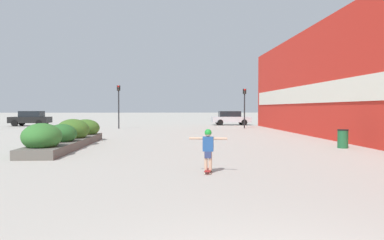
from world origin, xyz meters
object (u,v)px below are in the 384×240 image
(car_leftmost, at_px, (230,118))
(traffic_light_left, at_px, (119,100))
(car_center_right, at_px, (31,118))
(car_center_left, at_px, (331,118))
(traffic_light_right, at_px, (245,101))
(skateboard, at_px, (208,171))
(trash_bin, at_px, (343,139))
(skateboarder, at_px, (208,145))

(car_leftmost, distance_m, traffic_light_left, 12.84)
(car_center_right, relative_size, traffic_light_left, 1.01)
(car_center_left, distance_m, traffic_light_right, 13.00)
(traffic_light_right, bearing_deg, car_center_left, 32.31)
(traffic_light_left, bearing_deg, skateboard, -76.17)
(car_center_left, bearing_deg, traffic_light_right, 122.31)
(trash_bin, bearing_deg, car_leftmost, 93.46)
(car_center_left, xyz_separation_m, car_center_right, (-31.66, -1.19, 0.00))
(skateboarder, height_order, traffic_light_left, traffic_light_left)
(car_center_right, bearing_deg, car_leftmost, -87.41)
(car_leftmost, height_order, car_center_left, car_leftmost)
(skateboard, height_order, traffic_light_left, traffic_light_left)
(trash_bin, distance_m, car_center_right, 31.29)
(skateboard, relative_size, trash_bin, 0.79)
(car_leftmost, xyz_separation_m, car_center_right, (-20.56, -0.93, 0.02))
(skateboarder, distance_m, car_center_left, 33.86)
(car_center_right, xyz_separation_m, traffic_light_right, (20.75, -5.70, 1.61))
(skateboarder, distance_m, traffic_light_left, 23.62)
(car_center_left, relative_size, traffic_light_left, 1.12)
(skateboard, relative_size, traffic_light_left, 0.18)
(skateboard, height_order, traffic_light_right, traffic_light_right)
(skateboard, bearing_deg, car_leftmost, 90.58)
(skateboard, xyz_separation_m, traffic_light_left, (-5.63, 22.87, 2.49))
(traffic_light_right, bearing_deg, car_center_right, 164.63)
(traffic_light_right, bearing_deg, traffic_light_left, 179.23)
(trash_bin, relative_size, car_center_left, 0.20)
(skateboarder, xyz_separation_m, traffic_light_left, (-5.63, 22.87, 1.78))
(skateboarder, relative_size, car_center_left, 0.27)
(car_leftmost, height_order, traffic_light_left, traffic_light_left)
(skateboarder, relative_size, traffic_light_right, 0.32)
(skateboarder, distance_m, car_leftmost, 29.83)
(car_leftmost, bearing_deg, skateboard, -10.25)
(skateboarder, bearing_deg, car_center_right, 129.04)
(trash_bin, height_order, car_leftmost, car_leftmost)
(skateboarder, relative_size, traffic_light_left, 0.30)
(skateboard, xyz_separation_m, trash_bin, (6.71, 6.14, 0.36))
(car_center_left, bearing_deg, car_center_right, 92.16)
(trash_bin, xyz_separation_m, traffic_light_right, (-1.21, 16.58, 1.98))
(trash_bin, xyz_separation_m, car_leftmost, (-1.40, 23.22, 0.35))
(car_center_left, xyz_separation_m, traffic_light_left, (-22.04, -6.75, 1.78))
(skateboard, distance_m, trash_bin, 9.10)
(car_center_left, height_order, car_center_right, car_center_right)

